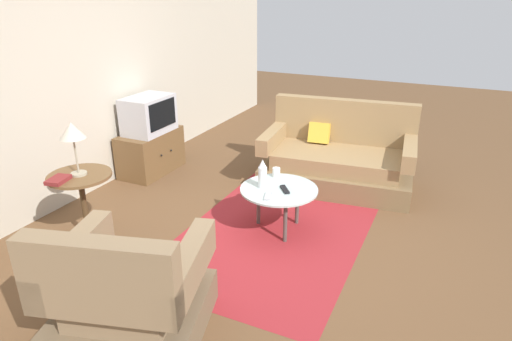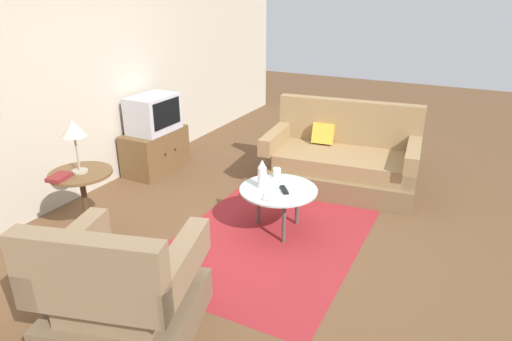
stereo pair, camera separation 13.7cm
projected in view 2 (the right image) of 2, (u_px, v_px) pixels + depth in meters
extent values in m
plane|color=brown|center=(271.00, 236.00, 4.12)|extent=(16.00, 16.00, 0.00)
cube|color=#BCB29E|center=(71.00, 70.00, 4.56)|extent=(9.00, 0.12, 2.70)
cube|color=maroon|center=(278.00, 229.00, 4.23)|extent=(2.58, 1.59, 0.00)
cube|color=brown|center=(129.00, 313.00, 2.97)|extent=(1.07, 1.10, 0.24)
cube|color=#846B4C|center=(126.00, 287.00, 2.89)|extent=(0.86, 0.80, 0.18)
cube|color=#846B4C|center=(89.00, 276.00, 2.44)|extent=(0.38, 0.91, 0.49)
cube|color=#846B4C|center=(179.00, 267.00, 2.74)|extent=(0.86, 0.37, 0.23)
cube|color=#846B4C|center=(68.00, 253.00, 2.88)|extent=(0.86, 0.37, 0.23)
cube|color=brown|center=(339.00, 177.00, 5.09)|extent=(1.07, 1.75, 0.24)
cube|color=#93754C|center=(340.00, 160.00, 5.01)|extent=(0.91, 1.46, 0.18)
cube|color=#93754C|center=(349.00, 122.00, 5.21)|extent=(0.31, 1.67, 0.51)
cube|color=#93754C|center=(277.00, 137.00, 5.19)|extent=(0.92, 0.23, 0.19)
cube|color=#93754C|center=(413.00, 153.00, 4.69)|extent=(0.92, 0.23, 0.19)
cube|color=gold|center=(323.00, 134.00, 5.24)|extent=(0.21, 0.26, 0.27)
cylinder|color=#B2C6C1|center=(279.00, 190.00, 4.07)|extent=(0.72, 0.72, 0.02)
cylinder|color=#4C4742|center=(258.00, 204.00, 4.27)|extent=(0.04, 0.04, 0.41)
cylinder|color=#4C4742|center=(284.00, 222.00, 3.95)|extent=(0.04, 0.04, 0.41)
cylinder|color=#4C4742|center=(297.00, 205.00, 4.26)|extent=(0.04, 0.04, 0.41)
cylinder|color=brown|center=(80.00, 173.00, 3.87)|extent=(0.54, 0.54, 0.02)
cylinder|color=#47311C|center=(86.00, 207.00, 3.99)|extent=(0.05, 0.05, 0.62)
cylinder|color=#47311C|center=(91.00, 236.00, 4.10)|extent=(0.30, 0.30, 0.02)
cube|color=brown|center=(156.00, 151.00, 5.52)|extent=(0.82, 0.45, 0.52)
sphere|color=black|center=(166.00, 154.00, 5.33)|extent=(0.02, 0.02, 0.02)
sphere|color=black|center=(176.00, 149.00, 5.49)|extent=(0.02, 0.02, 0.02)
cube|color=#B7B7BC|center=(153.00, 114.00, 5.33)|extent=(0.61, 0.41, 0.44)
cube|color=black|center=(167.00, 113.00, 5.23)|extent=(0.49, 0.01, 0.32)
cylinder|color=#9E937A|center=(80.00, 171.00, 3.85)|extent=(0.13, 0.13, 0.02)
cylinder|color=#9E937A|center=(77.00, 153.00, 3.79)|extent=(0.02, 0.02, 0.31)
cone|color=beige|center=(73.00, 129.00, 3.71)|extent=(0.21, 0.21, 0.14)
cylinder|color=white|center=(262.00, 177.00, 4.05)|extent=(0.08, 0.08, 0.20)
cone|color=white|center=(262.00, 164.00, 4.00)|extent=(0.07, 0.07, 0.07)
cylinder|color=white|center=(277.00, 172.00, 4.31)|extent=(0.08, 0.08, 0.09)
torus|color=white|center=(279.00, 171.00, 4.35)|extent=(0.06, 0.01, 0.06)
cube|color=black|center=(284.00, 190.00, 4.02)|extent=(0.16, 0.14, 0.02)
cube|color=#B2B2B7|center=(267.00, 196.00, 3.90)|extent=(0.17, 0.10, 0.02)
cube|color=maroon|center=(59.00, 177.00, 3.72)|extent=(0.22, 0.17, 0.03)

